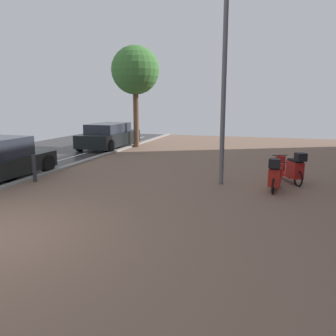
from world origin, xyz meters
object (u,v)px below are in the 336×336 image
(scooter_near, at_px, (292,168))
(scooter_mid, at_px, (275,175))
(bollard_far, at_px, (34,168))
(parked_car_far, at_px, (109,136))
(street_tree, at_px, (135,71))
(lamp_post, at_px, (224,70))

(scooter_near, distance_m, scooter_mid, 1.26)
(scooter_near, xyz_separation_m, scooter_mid, (-0.51, -1.15, -0.01))
(scooter_near, distance_m, bollard_far, 8.00)
(scooter_mid, height_order, parked_car_far, parked_car_far)
(street_tree, bearing_deg, scooter_mid, -46.61)
(parked_car_far, bearing_deg, scooter_mid, -39.09)
(scooter_near, xyz_separation_m, parked_car_far, (-9.02, 5.76, 0.18))
(scooter_mid, relative_size, lamp_post, 0.27)
(scooter_mid, bearing_deg, street_tree, 133.39)
(lamp_post, distance_m, bollard_far, 6.50)
(scooter_mid, height_order, street_tree, street_tree)
(scooter_near, relative_size, street_tree, 0.32)
(scooter_mid, relative_size, parked_car_far, 0.39)
(parked_car_far, relative_size, street_tree, 0.81)
(scooter_mid, xyz_separation_m, street_tree, (-7.25, 7.67, 3.60))
(street_tree, bearing_deg, bollard_far, -89.62)
(scooter_mid, bearing_deg, lamp_post, 166.45)
(parked_car_far, distance_m, lamp_post, 9.92)
(parked_car_far, bearing_deg, street_tree, 31.14)
(scooter_mid, distance_m, parked_car_far, 10.96)
(scooter_near, relative_size, lamp_post, 0.28)
(bollard_far, bearing_deg, lamp_post, 13.77)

